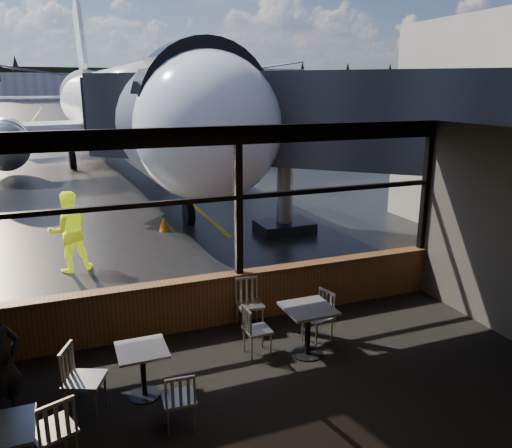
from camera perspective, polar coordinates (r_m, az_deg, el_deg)
ground_plane at (r=127.97m, az=-20.50°, el=12.50°), size 520.00×520.00×0.00m
carpet_floor at (r=6.92m, az=6.99°, el=-21.06°), size 8.00×6.00×0.01m
ceiling at (r=5.62m, az=8.14°, el=9.01°), size 8.00×6.00×0.04m
window_sill at (r=9.10m, az=-1.91°, el=-8.38°), size 8.00×0.28×0.90m
window_header at (r=8.37m, az=-2.09°, el=10.13°), size 8.00×0.18×0.30m
mullion_centre at (r=8.55m, az=-2.02°, el=2.43°), size 0.12×0.12×2.60m
mullion_right at (r=10.50m, az=18.84°, el=4.03°), size 0.12×0.12×2.60m
window_transom at (r=8.52m, az=-2.02°, el=3.08°), size 8.00×0.10×0.08m
airliner at (r=27.49m, az=-15.92°, el=18.05°), size 32.84×38.74×11.39m
jet_bridge at (r=14.88m, az=4.16°, el=9.21°), size 9.52×11.63×5.08m
cafe_table_near at (r=8.04m, az=5.94°, el=-12.11°), size 0.75×0.75×0.82m
cafe_table_mid at (r=7.23m, az=-12.75°, el=-16.24°), size 0.66×0.66×0.73m
chair_near_e at (r=8.43m, az=7.04°, el=-10.55°), size 0.59×0.59×0.89m
chair_near_w at (r=8.01m, az=0.15°, el=-12.08°), size 0.47×0.47×0.83m
chair_near_n at (r=8.76m, az=-0.72°, el=-9.27°), size 0.54×0.54×0.92m
chair_mid_s at (r=6.55m, az=-8.82°, el=-19.15°), size 0.48×0.48×0.83m
chair_mid_w at (r=7.04m, az=-18.98°, el=-16.57°), size 0.69×0.69×0.97m
chair_left_s at (r=6.32m, az=-22.27°, el=-21.02°), size 0.66×0.66×0.94m
passenger at (r=7.14m, az=-27.20°, el=-14.18°), size 0.68×0.67×1.58m
ground_crew at (r=12.15m, az=-20.61°, el=-0.81°), size 1.01×0.84×1.87m
cone_nose at (r=15.05m, az=-10.47°, el=0.07°), size 0.31×0.31×0.43m
hangar_mid at (r=192.89m, az=-21.12°, el=14.56°), size 38.00×15.00×10.00m
hangar_right at (r=196.18m, az=-2.68°, el=15.81°), size 50.00×20.00×12.00m
fuel_tank_b at (r=190.66m, az=-27.21°, el=13.31°), size 8.00×8.00×6.00m
fuel_tank_c at (r=190.01m, az=-24.14°, el=13.66°), size 8.00×8.00×6.00m
treeline at (r=217.90m, az=-21.24°, el=14.78°), size 360.00×3.00×12.00m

